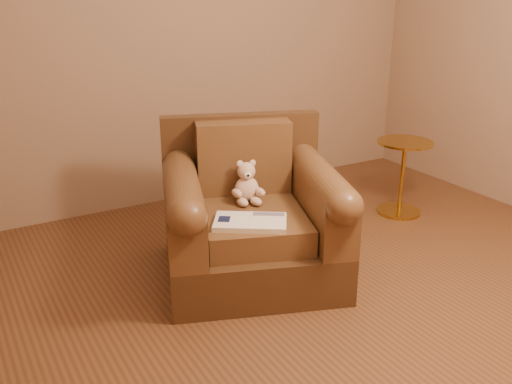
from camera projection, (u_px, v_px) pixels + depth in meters
floor at (354, 301)px, 3.17m from camera, size 4.00×4.00×0.00m
armchair at (251, 219)px, 3.38m from camera, size 1.25×1.23×0.89m
teddy_bear at (247, 186)px, 3.40m from camera, size 0.19×0.21×0.26m
guidebook at (250, 222)px, 3.09m from camera, size 0.46×0.41×0.03m
side_table at (402, 175)px, 4.27m from camera, size 0.41×0.41×0.57m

